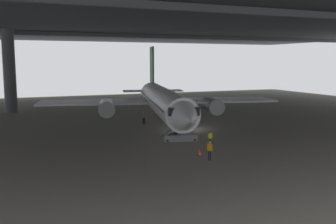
% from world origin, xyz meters
% --- Properties ---
extents(ground_plane, '(110.00, 110.00, 0.00)m').
position_xyz_m(ground_plane, '(0.00, 0.00, 0.00)').
color(ground_plane, gray).
extents(hangar_structure, '(121.00, 99.00, 15.34)m').
position_xyz_m(hangar_structure, '(-0.08, 13.78, 14.70)').
color(hangar_structure, '#4C4F54').
rests_on(hangar_structure, ground_plane).
extents(airplane_main, '(34.29, 34.92, 11.08)m').
position_xyz_m(airplane_main, '(-2.05, 3.64, 3.38)').
color(airplane_main, white).
rests_on(airplane_main, ground_plane).
extents(boarding_stairs, '(4.33, 2.30, 4.58)m').
position_xyz_m(boarding_stairs, '(-3.71, -6.02, 0.72)').
color(boarding_stairs, slate).
rests_on(boarding_stairs, ground_plane).
extents(crew_worker_near_nose, '(0.37, 0.49, 1.75)m').
position_xyz_m(crew_worker_near_nose, '(-4.81, -14.82, 1.00)').
color(crew_worker_near_nose, '#232838').
rests_on(crew_worker_near_nose, ground_plane).
extents(crew_worker_by_stairs, '(0.55, 0.25, 1.61)m').
position_xyz_m(crew_worker_by_stairs, '(-2.03, -9.77, 0.91)').
color(crew_worker_by_stairs, '#232838').
rests_on(crew_worker_by_stairs, ground_plane).
extents(traffic_cone_orange, '(0.36, 0.36, 0.60)m').
position_xyz_m(traffic_cone_orange, '(-4.84, -12.91, 0.29)').
color(traffic_cone_orange, black).
rests_on(traffic_cone_orange, ground_plane).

